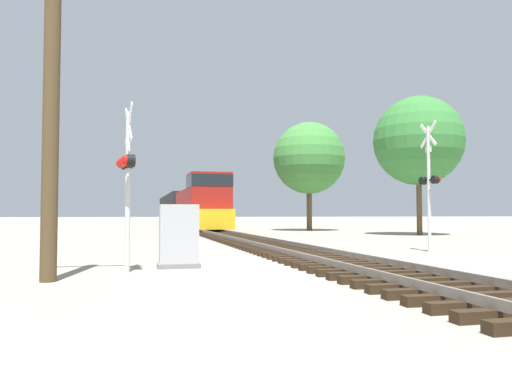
# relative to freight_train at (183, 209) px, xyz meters

# --- Properties ---
(ground_plane) EXTENTS (400.00, 400.00, 0.00)m
(ground_plane) POSITION_rel_freight_train_xyz_m (0.00, -42.44, -1.91)
(ground_plane) COLOR gray
(rail_track_bed) EXTENTS (2.60, 160.00, 0.31)m
(rail_track_bed) POSITION_rel_freight_train_xyz_m (0.00, -42.44, -1.78)
(rail_track_bed) COLOR black
(rail_track_bed) RESTS_ON ground
(freight_train) EXTENTS (2.92, 45.98, 4.27)m
(freight_train) POSITION_rel_freight_train_xyz_m (0.00, 0.00, 0.00)
(freight_train) COLOR maroon
(freight_train) RESTS_ON ground
(crossing_signal_near) EXTENTS (0.46, 1.02, 3.97)m
(crossing_signal_near) POSITION_rel_freight_train_xyz_m (-5.39, -43.32, 0.51)
(crossing_signal_near) COLOR silver
(crossing_signal_near) RESTS_ON ground
(crossing_signal_far) EXTENTS (0.38, 1.01, 4.74)m
(crossing_signal_far) POSITION_rel_freight_train_xyz_m (5.26, -39.34, 0.65)
(crossing_signal_far) COLOR silver
(crossing_signal_far) RESTS_ON ground
(relay_cabinet) EXTENTS (1.07, 0.69, 1.62)m
(relay_cabinet) POSITION_rel_freight_train_xyz_m (-4.08, -42.56, -1.11)
(relay_cabinet) COLOR slate
(relay_cabinet) RESTS_ON ground
(utility_pole) EXTENTS (1.80, 0.33, 7.84)m
(utility_pole) POSITION_rel_freight_train_xyz_m (-6.89, -44.59, 2.11)
(utility_pole) COLOR #4C3A23
(utility_pole) RESTS_ON ground
(tree_far_right) EXTENTS (5.75, 5.75, 8.97)m
(tree_far_right) POSITION_rel_freight_train_xyz_m (12.63, -26.83, 4.18)
(tree_far_right) COLOR brown
(tree_far_right) RESTS_ON ground
(tree_mid_background) EXTENTS (5.86, 5.86, 8.85)m
(tree_mid_background) POSITION_rel_freight_train_xyz_m (8.63, -17.16, 3.99)
(tree_mid_background) COLOR brown
(tree_mid_background) RESTS_ON ground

